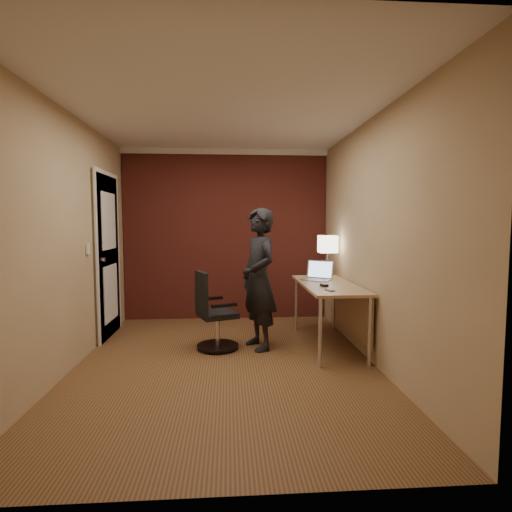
# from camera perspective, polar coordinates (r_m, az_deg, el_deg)

# --- Properties ---
(room) EXTENTS (4.00, 4.00, 4.00)m
(room) POSITION_cam_1_polar(r_m,az_deg,el_deg) (5.53, -7.19, 4.10)
(room) COLOR brown
(room) RESTS_ON ground
(desk) EXTENTS (0.60, 1.50, 0.73)m
(desk) POSITION_cam_1_polar(r_m,az_deg,el_deg) (4.71, 11.11, -5.42)
(desk) COLOR tan
(desk) RESTS_ON ground
(desk_lamp) EXTENTS (0.22, 0.22, 0.54)m
(desk_lamp) POSITION_cam_1_polar(r_m,az_deg,el_deg) (5.23, 10.21, 1.60)
(desk_lamp) COLOR silver
(desk_lamp) RESTS_ON desk
(laptop) EXTENTS (0.42, 0.40, 0.23)m
(laptop) POSITION_cam_1_polar(r_m,az_deg,el_deg) (4.95, 8.85, -2.65)
(laptop) COLOR silver
(laptop) RESTS_ON desk
(mouse) EXTENTS (0.08, 0.11, 0.03)m
(mouse) POSITION_cam_1_polar(r_m,az_deg,el_deg) (4.45, 9.71, -4.12)
(mouse) COLOR black
(mouse) RESTS_ON desk
(phone) EXTENTS (0.09, 0.13, 0.01)m
(phone) POSITION_cam_1_polar(r_m,az_deg,el_deg) (4.20, 10.50, -4.82)
(phone) COLOR black
(phone) RESTS_ON desk
(office_chair) EXTENTS (0.51, 0.55, 0.87)m
(office_chair) POSITION_cam_1_polar(r_m,az_deg,el_deg) (4.56, -6.19, -8.50)
(office_chair) COLOR black
(office_chair) RESTS_ON ground
(person) EXTENTS (0.57, 0.68, 1.59)m
(person) POSITION_cam_1_polar(r_m,az_deg,el_deg) (4.51, 0.42, -3.29)
(person) COLOR black
(person) RESTS_ON ground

